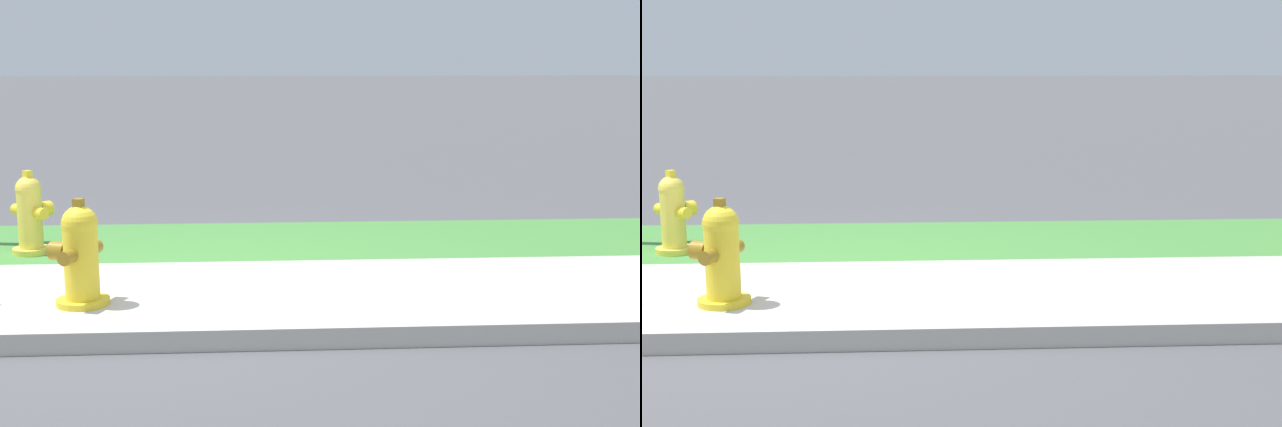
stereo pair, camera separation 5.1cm
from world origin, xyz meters
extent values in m
plane|color=#515154|center=(0.00, 0.00, 0.00)|extent=(120.00, 120.00, 0.00)
cube|color=#BCB7AD|center=(0.00, 0.00, 0.01)|extent=(18.00, 1.91, 0.01)
cube|color=#47893D|center=(0.00, 1.75, 0.00)|extent=(18.00, 1.60, 0.01)
cube|color=#BCB7AD|center=(0.00, -1.03, 0.06)|extent=(18.00, 0.16, 0.12)
cylinder|color=yellow|center=(-0.45, -0.17, 0.03)|extent=(0.33, 0.33, 0.05)
cylinder|color=yellow|center=(-0.45, -0.17, 0.29)|extent=(0.21, 0.21, 0.48)
sphere|color=yellow|center=(-0.45, -0.17, 0.53)|extent=(0.22, 0.22, 0.22)
cube|color=olive|center=(-0.45, -0.17, 0.66)|extent=(0.07, 0.07, 0.06)
cylinder|color=olive|center=(-0.50, -0.32, 0.35)|extent=(0.12, 0.12, 0.09)
cylinder|color=olive|center=(-0.40, -0.03, 0.35)|extent=(0.12, 0.12, 0.09)
cylinder|color=olive|center=(-0.60, -0.12, 0.35)|extent=(0.14, 0.15, 0.12)
cylinder|color=yellow|center=(-1.15, 1.37, 0.03)|extent=(0.29, 0.29, 0.05)
cylinder|color=yellow|center=(-1.15, 1.37, 0.29)|extent=(0.19, 0.19, 0.47)
sphere|color=yellow|center=(-1.15, 1.37, 0.52)|extent=(0.20, 0.20, 0.20)
cube|color=yellow|center=(-1.15, 1.37, 0.64)|extent=(0.08, 0.08, 0.06)
cylinder|color=yellow|center=(-1.26, 1.46, 0.34)|extent=(0.13, 0.13, 0.09)
cylinder|color=yellow|center=(-1.04, 1.29, 0.34)|extent=(0.13, 0.13, 0.09)
cylinder|color=yellow|center=(-1.06, 1.49, 0.34)|extent=(0.16, 0.15, 0.12)
camera|label=1|loc=(0.68, -5.67, 1.56)|focal=50.00mm
camera|label=2|loc=(0.74, -5.68, 1.56)|focal=50.00mm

